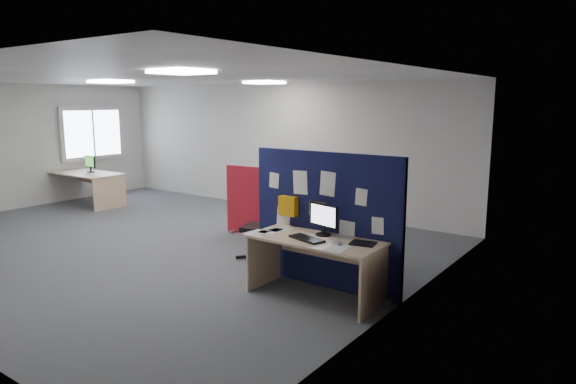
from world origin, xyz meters
The scene contains 18 objects.
floor centered at (0.00, 0.00, 0.00)m, with size 9.00×9.00×0.00m, color #4E5156.
ceiling centered at (0.00, 0.00, 2.70)m, with size 9.00×7.00×0.02m, color white.
wall_back centered at (0.00, 3.50, 1.35)m, with size 9.00×0.02×2.70m, color silver.
wall_left centered at (-4.50, 0.00, 1.35)m, with size 0.02×7.00×2.70m, color silver.
wall_right centered at (4.50, 0.00, 1.35)m, with size 0.02×7.00×2.70m, color silver.
window centered at (-4.44, 2.00, 1.55)m, with size 0.06×1.70×1.30m.
ceiling_lights centered at (0.33, 0.67, 2.67)m, with size 4.10×4.10×0.04m.
navy_divider centered at (3.46, -0.06, 0.86)m, with size 2.08×0.30×1.72m.
main_desk centered at (3.58, -0.42, 0.55)m, with size 1.61×0.71×0.73m.
monitor_main centered at (3.58, -0.27, 0.95)m, with size 0.44×0.18×0.39m.
keyboard centered at (3.53, -0.55, 0.74)m, with size 0.45×0.18×0.03m, color black.
mouse centered at (3.92, -0.52, 0.74)m, with size 0.10×0.06×0.03m, color #A2A1A6.
paper_tray centered at (4.14, -0.33, 0.74)m, with size 0.28×0.22×0.01m, color black.
red_divider centered at (1.37, 1.41, 0.59)m, with size 1.60×0.30×1.20m.
second_desk centered at (-3.68, 1.29, 0.56)m, with size 1.78×0.89×0.73m.
monitor_second centered at (-3.64, 1.36, 0.93)m, with size 0.41×0.18×0.37m.
office_chair centered at (2.16, 0.41, 0.60)m, with size 0.70×0.68×1.05m.
desk_papers centered at (3.32, -0.44, 0.73)m, with size 1.39×0.84×0.00m.
Camera 1 is at (6.74, -5.38, 2.33)m, focal length 32.00 mm.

